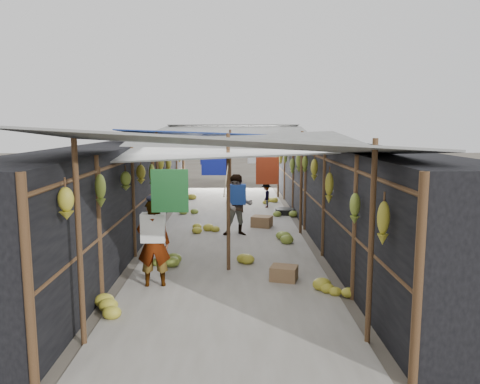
{
  "coord_description": "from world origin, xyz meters",
  "views": [
    {
      "loc": [
        0.09,
        -5.61,
        2.76
      ],
      "look_at": [
        0.24,
        4.82,
        1.25
      ],
      "focal_mm": 35.0,
      "sensor_mm": 36.0,
      "label": 1
    }
  ],
  "objects_px": {
    "vendor_elderly": "(154,243)",
    "shopper_blue": "(238,205)",
    "black_basin": "(285,212)",
    "vendor_seated": "(266,196)",
    "crate_near": "(284,274)"
  },
  "relations": [
    {
      "from": "vendor_elderly",
      "to": "shopper_blue",
      "type": "distance_m",
      "value": 3.96
    },
    {
      "from": "black_basin",
      "to": "vendor_elderly",
      "type": "bearing_deg",
      "value": -114.77
    },
    {
      "from": "black_basin",
      "to": "vendor_seated",
      "type": "distance_m",
      "value": 1.33
    },
    {
      "from": "vendor_elderly",
      "to": "vendor_seated",
      "type": "xyz_separation_m",
      "value": [
        2.45,
        7.6,
        -0.35
      ]
    },
    {
      "from": "black_basin",
      "to": "shopper_blue",
      "type": "relative_size",
      "value": 0.4
    },
    {
      "from": "shopper_blue",
      "to": "vendor_seated",
      "type": "distance_m",
      "value": 4.06
    },
    {
      "from": "crate_near",
      "to": "shopper_blue",
      "type": "xyz_separation_m",
      "value": [
        -0.79,
        3.44,
        0.63
      ]
    },
    {
      "from": "vendor_elderly",
      "to": "black_basin",
      "type": "bearing_deg",
      "value": -120.74
    },
    {
      "from": "crate_near",
      "to": "vendor_seated",
      "type": "bearing_deg",
      "value": 105.78
    },
    {
      "from": "black_basin",
      "to": "crate_near",
      "type": "bearing_deg",
      "value": -96.56
    },
    {
      "from": "crate_near",
      "to": "shopper_blue",
      "type": "height_order",
      "value": "shopper_blue"
    },
    {
      "from": "black_basin",
      "to": "vendor_seated",
      "type": "height_order",
      "value": "vendor_seated"
    },
    {
      "from": "vendor_elderly",
      "to": "shopper_blue",
      "type": "relative_size",
      "value": 0.99
    },
    {
      "from": "shopper_blue",
      "to": "vendor_seated",
      "type": "bearing_deg",
      "value": 76.0
    },
    {
      "from": "crate_near",
      "to": "vendor_elderly",
      "type": "xyz_separation_m",
      "value": [
        -2.25,
        -0.24,
        0.63
      ]
    }
  ]
}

